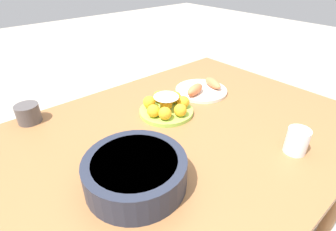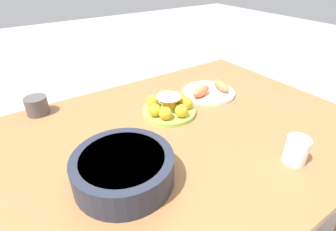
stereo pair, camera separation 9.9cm
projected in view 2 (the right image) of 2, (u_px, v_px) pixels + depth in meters
The scene contains 6 objects.
dining_table at pixel (167, 156), 0.98m from camera, with size 1.50×1.00×0.74m.
cake_plate at pixel (169, 106), 1.06m from camera, with size 0.22×0.22×0.08m.
serving_bowl at pixel (123, 168), 0.73m from camera, with size 0.29×0.29×0.09m.
seafood_platter at pixel (209, 91), 1.22m from camera, with size 0.24×0.24×0.06m.
cup_near at pixel (37, 106), 1.06m from camera, with size 0.09×0.09×0.07m.
cup_far at pixel (296, 150), 0.81m from camera, with size 0.07×0.07×0.09m.
Camera 2 is at (0.42, 0.63, 1.29)m, focal length 28.00 mm.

